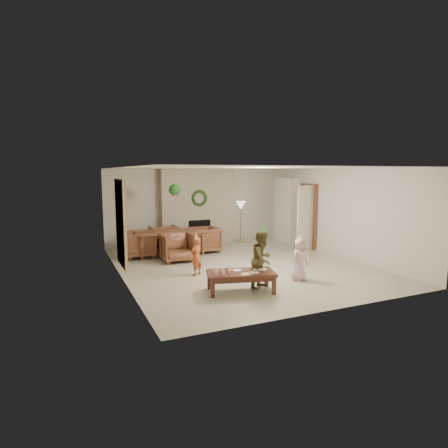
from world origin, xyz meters
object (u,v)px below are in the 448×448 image
dining_chair_right (205,240)px  coffee_table_top (241,273)px  dining_table (170,243)px  child_plaid (262,259)px  child_pink (300,259)px  child_red (196,257)px  dining_chair_far (163,237)px  dining_chair_left (140,244)px  dining_chair_near (177,247)px

dining_chair_right → coffee_table_top: 3.93m
dining_table → child_plaid: child_plaid is taller
child_pink → child_red: bearing=129.3°
dining_table → dining_chair_far: 0.86m
dining_chair_left → dining_chair_right: bearing=-90.0°
child_plaid → child_pink: child_plaid is taller
dining_chair_far → coffee_table_top: size_ratio=0.62×
dining_chair_far → child_plaid: 4.77m
child_red → child_pink: bearing=116.3°
dining_chair_left → dining_table: bearing=-90.0°
dining_table → dining_chair_far: bearing=90.0°
dining_chair_far → dining_chair_near: bearing=90.0°
dining_table → dining_chair_near: size_ratio=2.34×
coffee_table_top → child_plaid: size_ratio=1.12×
dining_chair_far → coffee_table_top: 4.78m
child_plaid → child_pink: 1.04m
dining_chair_far → dining_chair_left: (-0.89, -0.83, 0.00)m
dining_table → dining_chair_right: dining_chair_right is taller
dining_chair_near → dining_chair_left: bearing=135.0°
dining_table → child_red: bearing=-88.7°
coffee_table_top → child_plaid: bearing=23.3°
dining_chair_left → child_plaid: (1.77, -3.85, 0.22)m
child_plaid → dining_chair_left: bearing=83.6°
dining_chair_near → dining_chair_left: (-0.83, 0.89, 0.00)m
child_red → dining_chair_far: bearing=-120.8°
dining_chair_far → coffee_table_top: (0.35, -4.76, 0.00)m
child_red → child_pink: (1.96, -1.31, 0.03)m
child_red → child_pink: 2.36m
dining_chair_near → child_red: (0.00, -1.52, 0.07)m
dining_chair_far → dining_chair_left: bearing=45.0°
dining_table → dining_chair_near: dining_chair_near is taller
dining_chair_right → coffee_table_top: bearing=-8.3°
dining_chair_far → dining_chair_right: 1.38m
dining_chair_far → dining_chair_left: 1.22m
dining_chair_right → child_red: (-1.10, -2.34, 0.07)m
child_plaid → dining_table: bearing=72.3°
dining_chair_left → child_red: (0.83, -2.41, 0.07)m
dining_chair_right → dining_chair_left: bearing=-90.0°
child_plaid → child_red: bearing=92.0°
dining_table → dining_chair_near: (-0.03, -0.86, 0.04)m
coffee_table_top → child_pink: 1.57m
child_pink → child_plaid: bearing=170.1°
child_plaid → dining_chair_near: bearing=76.5°
dining_chair_right → child_plaid: (-0.16, -3.78, 0.22)m
dining_chair_right → child_red: size_ratio=0.94×
dining_chair_near → dining_table: bearing=90.0°
dining_chair_right → child_pink: child_pink is taller
dining_chair_left → child_pink: size_ratio=0.87×
dining_chair_left → coffee_table_top: (1.24, -3.93, 0.00)m
dining_chair_near → child_pink: bearing=-53.3°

